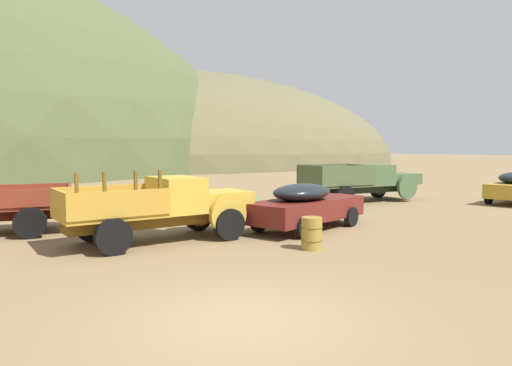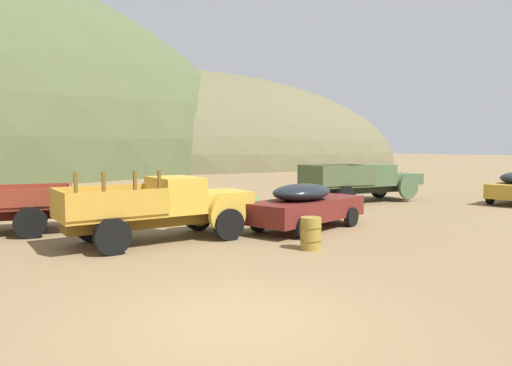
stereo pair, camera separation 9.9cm
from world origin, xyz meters
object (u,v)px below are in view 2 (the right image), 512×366
Objects in this scene: truck_weathered_green at (369,181)px; car_oxblood at (309,205)px; truck_faded_yellow at (172,207)px; oil_drum_spare at (311,233)px.

car_oxblood is at bearing -142.48° from truck_weathered_green.
truck_faded_yellow reaches higher than car_oxblood.
truck_weathered_green reaches higher than oil_drum_spare.
car_oxblood is 0.79× the size of truck_weathered_green.
car_oxblood is 8.96m from truck_weathered_green.
truck_faded_yellow is 0.86× the size of truck_weathered_green.
truck_faded_yellow is 4.74m from car_oxblood.
oil_drum_spare is at bearing -144.17° from car_oxblood.
truck_faded_yellow is 12.96m from truck_weathered_green.
truck_weathered_green is 12.12m from oil_drum_spare.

